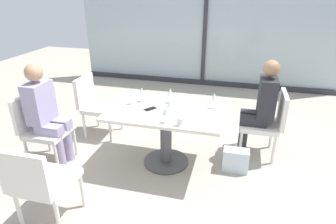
{
  "coord_description": "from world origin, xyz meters",
  "views": [
    {
      "loc": [
        0.78,
        -2.92,
        2.06
      ],
      "look_at": [
        0.0,
        0.1,
        0.65
      ],
      "focal_mm": 30.44,
      "sensor_mm": 36.0,
      "label": 1
    }
  ],
  "objects_px": {
    "chair_side_end": "(41,125)",
    "wine_glass_3": "(142,92)",
    "wine_glass_1": "(170,103)",
    "wine_glass_5": "(214,97)",
    "chair_far_right": "(268,120)",
    "person_far_right": "(261,104)",
    "wine_glass_0": "(166,111)",
    "wine_glass_2": "(170,93)",
    "dining_table_main": "(166,123)",
    "wine_glass_4": "(132,94)",
    "person_side_end": "(46,111)",
    "coffee_cup": "(180,122)",
    "chair_far_left": "(95,102)",
    "handbag_1": "(29,174)",
    "cell_phone_on_table": "(150,109)",
    "chair_front_left": "(39,181)",
    "handbag_0": "(236,160)"
  },
  "relations": [
    {
      "from": "wine_glass_4",
      "to": "person_far_right",
      "type": "bearing_deg",
      "value": 16.39
    },
    {
      "from": "wine_glass_3",
      "to": "dining_table_main",
      "type": "bearing_deg",
      "value": -24.14
    },
    {
      "from": "wine_glass_3",
      "to": "coffee_cup",
      "type": "height_order",
      "value": "wine_glass_3"
    },
    {
      "from": "wine_glass_1",
      "to": "wine_glass_3",
      "type": "xyz_separation_m",
      "value": [
        -0.42,
        0.27,
        0.0
      ]
    },
    {
      "from": "dining_table_main",
      "to": "chair_side_end",
      "type": "bearing_deg",
      "value": -167.33
    },
    {
      "from": "wine_glass_0",
      "to": "person_far_right",
      "type": "bearing_deg",
      "value": 40.09
    },
    {
      "from": "chair_far_left",
      "to": "person_far_right",
      "type": "bearing_deg",
      "value": -0.0
    },
    {
      "from": "handbag_1",
      "to": "wine_glass_1",
      "type": "bearing_deg",
      "value": 24.69
    },
    {
      "from": "chair_side_end",
      "to": "wine_glass_4",
      "type": "distance_m",
      "value": 1.17
    },
    {
      "from": "handbag_0",
      "to": "wine_glass_2",
      "type": "bearing_deg",
      "value": 168.5
    },
    {
      "from": "chair_far_left",
      "to": "wine_glass_4",
      "type": "relative_size",
      "value": 4.7
    },
    {
      "from": "chair_far_right",
      "to": "person_side_end",
      "type": "relative_size",
      "value": 0.69
    },
    {
      "from": "wine_glass_4",
      "to": "wine_glass_5",
      "type": "distance_m",
      "value": 0.97
    },
    {
      "from": "coffee_cup",
      "to": "wine_glass_3",
      "type": "bearing_deg",
      "value": 138.73
    },
    {
      "from": "handbag_0",
      "to": "handbag_1",
      "type": "bearing_deg",
      "value": -159.6
    },
    {
      "from": "wine_glass_5",
      "to": "wine_glass_2",
      "type": "bearing_deg",
      "value": 176.78
    },
    {
      "from": "dining_table_main",
      "to": "wine_glass_1",
      "type": "height_order",
      "value": "wine_glass_1"
    },
    {
      "from": "chair_far_left",
      "to": "handbag_1",
      "type": "distance_m",
      "value": 1.36
    },
    {
      "from": "chair_far_right",
      "to": "dining_table_main",
      "type": "bearing_deg",
      "value": -157.23
    },
    {
      "from": "wine_glass_0",
      "to": "wine_glass_4",
      "type": "bearing_deg",
      "value": 143.38
    },
    {
      "from": "wine_glass_3",
      "to": "wine_glass_4",
      "type": "distance_m",
      "value": 0.13
    },
    {
      "from": "chair_far_left",
      "to": "wine_glass_4",
      "type": "xyz_separation_m",
      "value": [
        0.76,
        -0.45,
        0.37
      ]
    },
    {
      "from": "chair_far_left",
      "to": "wine_glass_2",
      "type": "bearing_deg",
      "value": -13.85
    },
    {
      "from": "dining_table_main",
      "to": "handbag_1",
      "type": "xyz_separation_m",
      "value": [
        -1.36,
        -0.8,
        -0.41
      ]
    },
    {
      "from": "coffee_cup",
      "to": "chair_front_left",
      "type": "bearing_deg",
      "value": -139.51
    },
    {
      "from": "chair_side_end",
      "to": "wine_glass_3",
      "type": "bearing_deg",
      "value": 23.19
    },
    {
      "from": "wine_glass_1",
      "to": "wine_glass_4",
      "type": "distance_m",
      "value": 0.53
    },
    {
      "from": "wine_glass_5",
      "to": "wine_glass_3",
      "type": "bearing_deg",
      "value": -178.58
    },
    {
      "from": "wine_glass_0",
      "to": "wine_glass_1",
      "type": "relative_size",
      "value": 1.0
    },
    {
      "from": "wine_glass_2",
      "to": "wine_glass_4",
      "type": "distance_m",
      "value": 0.46
    },
    {
      "from": "person_far_right",
      "to": "wine_glass_2",
      "type": "height_order",
      "value": "person_far_right"
    },
    {
      "from": "chair_far_left",
      "to": "chair_side_end",
      "type": "bearing_deg",
      "value": -109.26
    },
    {
      "from": "chair_side_end",
      "to": "handbag_1",
      "type": "xyz_separation_m",
      "value": [
        0.12,
        -0.47,
        -0.36
      ]
    },
    {
      "from": "person_far_right",
      "to": "cell_phone_on_table",
      "type": "distance_m",
      "value": 1.37
    },
    {
      "from": "chair_far_left",
      "to": "wine_glass_2",
      "type": "relative_size",
      "value": 4.7
    },
    {
      "from": "coffee_cup",
      "to": "wine_glass_1",
      "type": "bearing_deg",
      "value": 124.66
    },
    {
      "from": "person_side_end",
      "to": "wine_glass_4",
      "type": "height_order",
      "value": "person_side_end"
    },
    {
      "from": "chair_far_right",
      "to": "wine_glass_5",
      "type": "xyz_separation_m",
      "value": [
        -0.66,
        -0.32,
        0.37
      ]
    },
    {
      "from": "chair_far_right",
      "to": "cell_phone_on_table",
      "type": "xyz_separation_m",
      "value": [
        -1.37,
        -0.54,
        0.24
      ]
    },
    {
      "from": "person_side_end",
      "to": "wine_glass_0",
      "type": "relative_size",
      "value": 6.81
    },
    {
      "from": "chair_far_left",
      "to": "wine_glass_0",
      "type": "height_order",
      "value": "wine_glass_0"
    },
    {
      "from": "wine_glass_1",
      "to": "handbag_1",
      "type": "distance_m",
      "value": 1.74
    },
    {
      "from": "chair_side_end",
      "to": "wine_glass_3",
      "type": "relative_size",
      "value": 4.7
    },
    {
      "from": "wine_glass_5",
      "to": "coffee_cup",
      "type": "xyz_separation_m",
      "value": [
        -0.28,
        -0.54,
        -0.09
      ]
    },
    {
      "from": "wine_glass_1",
      "to": "wine_glass_5",
      "type": "height_order",
      "value": "same"
    },
    {
      "from": "chair_far_right",
      "to": "wine_glass_2",
      "type": "xyz_separation_m",
      "value": [
        -1.19,
        -0.29,
        0.37
      ]
    },
    {
      "from": "person_far_right",
      "to": "wine_glass_0",
      "type": "xyz_separation_m",
      "value": [
        -0.99,
        -0.83,
        0.16
      ]
    },
    {
      "from": "chair_side_end",
      "to": "handbag_1",
      "type": "bearing_deg",
      "value": -75.13
    },
    {
      "from": "wine_glass_3",
      "to": "cell_phone_on_table",
      "type": "height_order",
      "value": "wine_glass_3"
    },
    {
      "from": "wine_glass_5",
      "to": "chair_far_right",
      "type": "bearing_deg",
      "value": 26.25
    }
  ]
}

